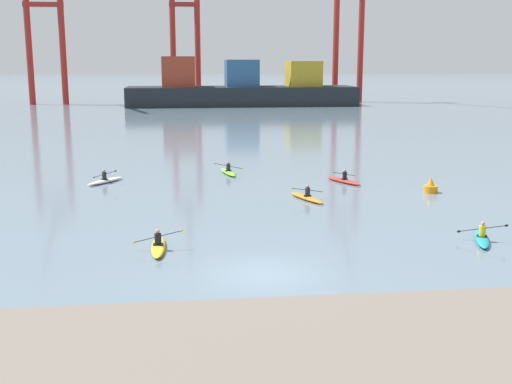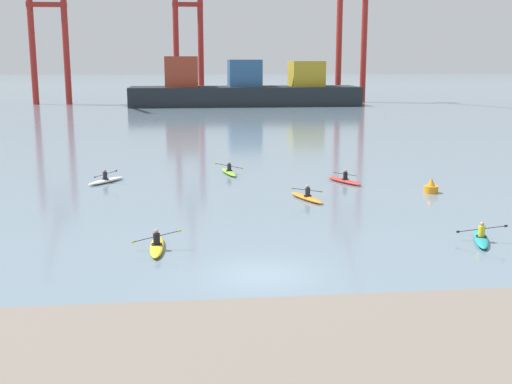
# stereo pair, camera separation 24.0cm
# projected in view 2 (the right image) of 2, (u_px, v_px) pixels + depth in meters

# --- Properties ---
(ground_plane) EXTENTS (800.00, 800.00, 0.00)m
(ground_plane) POSITION_uv_depth(u_px,v_px,m) (262.00, 274.00, 24.92)
(ground_plane) COLOR slate
(container_barge) EXTENTS (42.88, 10.78, 9.12)m
(container_barge) POSITION_uv_depth(u_px,v_px,m) (244.00, 89.00, 120.23)
(container_barge) COLOR #1E2328
(container_barge) RESTS_ON ground
(gantry_crane_west) EXTENTS (7.49, 21.42, 31.14)m
(gantry_crane_west) POSITION_uv_depth(u_px,v_px,m) (47.00, 21.00, 120.29)
(gantry_crane_west) COLOR maroon
(gantry_crane_west) RESTS_ON ground
(gantry_crane_west_mid) EXTENTS (6.33, 16.74, 34.32)m
(gantry_crane_west_mid) POSITION_uv_depth(u_px,v_px,m) (188.00, 22.00, 131.66)
(gantry_crane_west_mid) COLOR maroon
(gantry_crane_west_mid) RESTS_ON ground
(gantry_crane_east_mid) EXTENTS (6.38, 18.65, 40.91)m
(gantry_crane_east_mid) POSITION_uv_depth(u_px,v_px,m) (353.00, 6.00, 127.05)
(gantry_crane_east_mid) COLOR maroon
(gantry_crane_east_mid) RESTS_ON ground
(channel_buoy) EXTENTS (0.90, 0.90, 1.00)m
(channel_buoy) POSITION_uv_depth(u_px,v_px,m) (431.00, 187.00, 40.34)
(channel_buoy) COLOR orange
(channel_buoy) RESTS_ON ground
(kayak_orange) EXTENTS (2.12, 3.39, 0.95)m
(kayak_orange) POSITION_uv_depth(u_px,v_px,m) (307.00, 197.00, 38.32)
(kayak_orange) COLOR orange
(kayak_orange) RESTS_ON ground
(kayak_yellow) EXTENTS (2.25, 3.40, 0.95)m
(kayak_yellow) POSITION_uv_depth(u_px,v_px,m) (157.00, 246.00, 28.21)
(kayak_yellow) COLOR yellow
(kayak_yellow) RESTS_ON ground
(kayak_lime) EXTENTS (2.21, 3.45, 0.95)m
(kayak_lime) POSITION_uv_depth(u_px,v_px,m) (229.00, 172.00, 47.18)
(kayak_lime) COLOR #7ABC2D
(kayak_lime) RESTS_ON ground
(kayak_white) EXTENTS (2.50, 3.10, 1.00)m
(kayak_white) POSITION_uv_depth(u_px,v_px,m) (106.00, 180.00, 43.78)
(kayak_white) COLOR silver
(kayak_white) RESTS_ON ground
(kayak_teal) EXTENTS (2.12, 3.39, 0.95)m
(kayak_teal) POSITION_uv_depth(u_px,v_px,m) (481.00, 238.00, 29.46)
(kayak_teal) COLOR teal
(kayak_teal) RESTS_ON ground
(kayak_red) EXTENTS (2.06, 3.32, 0.95)m
(kayak_red) POSITION_uv_depth(u_px,v_px,m) (344.00, 180.00, 43.74)
(kayak_red) COLOR red
(kayak_red) RESTS_ON ground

